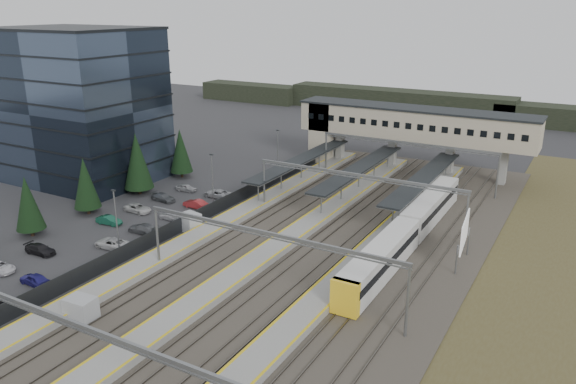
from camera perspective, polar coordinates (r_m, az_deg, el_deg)
The scene contains 15 objects.
ground at distance 68.46m, azimuth -7.18°, elevation -5.41°, with size 220.00×220.00×0.00m, color #2B2B2D.
office_building at distance 97.62m, azimuth -20.58°, elevation 8.28°, with size 24.30×18.30×24.30m.
conifer_row at distance 78.90m, azimuth -22.01°, elevation 0.37°, with size 4.42×49.82×9.50m.
car_park at distance 72.73m, azimuth -18.05°, elevation -4.23°, with size 10.40×44.68×1.28m.
lampposts at distance 72.55m, azimuth -11.82°, elevation -0.59°, with size 0.50×53.25×8.07m.
fence at distance 75.44m, azimuth -8.94°, elevation -2.36°, with size 0.08×90.00×2.00m.
relay_cabin_near at distance 55.77m, azimuth -20.28°, elevation -11.09°, with size 2.81×2.14×2.23m.
relay_cabin_far at distance 73.00m, azimuth -9.93°, elevation -3.03°, with size 2.85×2.53×2.26m.
rail_corridor at distance 67.63m, azimuth 1.77°, elevation -5.30°, with size 34.00×90.00×0.92m.
canopies at distance 86.17m, azimuth 7.25°, elevation 2.43°, with size 23.10×30.00×3.28m.
footbridge at distance 98.68m, azimuth 11.09°, elevation 6.69°, with size 40.40×6.40×11.20m.
gantries at distance 62.72m, azimuth 3.12°, elevation -1.65°, with size 28.40×62.28×7.17m.
train at distance 68.31m, azimuth 12.06°, elevation -3.97°, with size 2.72×37.79×3.42m.
billboard at distance 64.35m, azimuth 17.50°, elevation -4.01°, with size 0.88×6.57×5.71m.
treeline_far at distance 144.94m, azimuth 23.61°, elevation 7.20°, with size 170.00×19.00×7.00m.
Camera 1 is at (37.94, -49.85, 27.61)m, focal length 35.00 mm.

